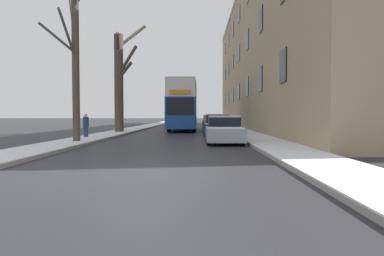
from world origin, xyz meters
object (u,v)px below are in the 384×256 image
bare_tree_left_0 (75,57)px  bare_tree_left_1 (120,80)px  parked_car_3 (212,123)px  parked_car_1 (217,126)px  parked_car_0 (224,130)px  parked_car_4 (210,122)px  pedestrian_left_sidewalk (86,125)px  parked_car_2 (214,125)px  double_decker_bus (183,104)px  oncoming_van (179,116)px

bare_tree_left_0 → bare_tree_left_1: bearing=90.6°
bare_tree_left_0 → parked_car_3: bearing=67.1°
bare_tree_left_1 → parked_car_1: size_ratio=1.98×
parked_car_1 → parked_car_3: (-0.00, 10.76, -0.04)m
parked_car_0 → parked_car_4: parked_car_4 is taller
parked_car_1 → pedestrian_left_sidewalk: pedestrian_left_sidewalk is taller
bare_tree_left_0 → parked_car_2: bare_tree_left_0 is taller
parked_car_0 → double_decker_bus: bearing=100.8°
oncoming_van → pedestrian_left_sidewalk: 30.36m
double_decker_bus → parked_car_0: double_decker_bus is taller
double_decker_bus → bare_tree_left_1: bearing=-131.0°
parked_car_4 → pedestrian_left_sidewalk: bearing=-112.0°
parked_car_4 → parked_car_2: bearing=-90.0°
double_decker_bus → parked_car_1: size_ratio=2.35×
bare_tree_left_1 → parked_car_2: 8.83m
pedestrian_left_sidewalk → parked_car_3: bearing=-86.3°
double_decker_bus → bare_tree_left_0: bearing=-106.8°
parked_car_2 → double_decker_bus: bearing=132.9°
oncoming_van → parked_car_0: bearing=-82.5°
bare_tree_left_1 → double_decker_bus: 7.53m
parked_car_1 → parked_car_4: size_ratio=1.09×
parked_car_2 → pedestrian_left_sidewalk: 12.36m
bare_tree_left_1 → parked_car_0: bearing=-50.5°
parked_car_2 → oncoming_van: (-4.27, 20.81, 0.70)m
parked_car_1 → oncoming_van: 26.69m
bare_tree_left_0 → parked_car_4: bearing=72.2°
parked_car_2 → parked_car_3: 5.23m
double_decker_bus → parked_car_2: bearing=-47.1°
bare_tree_left_0 → parked_car_1: size_ratio=2.17×
double_decker_bus → parked_car_3: double_decker_bus is taller
parked_car_2 → parked_car_1: bearing=-90.0°
parked_car_2 → parked_car_4: parked_car_4 is taller
parked_car_1 → parked_car_4: parked_car_1 is taller
parked_car_0 → oncoming_van: size_ratio=0.92×
parked_car_1 → parked_car_4: (-0.00, 16.41, -0.02)m
parked_car_0 → parked_car_3: size_ratio=0.98×
bare_tree_left_1 → parked_car_3: bearing=45.4°
double_decker_bus → parked_car_0: size_ratio=2.41×
pedestrian_left_sidewalk → parked_car_4: bearing=-79.0°
parked_car_3 → parked_car_4: size_ratio=1.08×
parked_car_0 → parked_car_2: bearing=90.0°
bare_tree_left_1 → parked_car_1: bearing=-21.6°
parked_car_0 → parked_car_2: (0.00, 11.77, -0.06)m
bare_tree_left_0 → parked_car_2: bearing=59.2°
parked_car_1 → double_decker_bus: bearing=108.2°
parked_car_0 → parked_car_2: 11.77m
bare_tree_left_0 → oncoming_van: bare_tree_left_0 is taller
bare_tree_left_1 → parked_car_0: bare_tree_left_1 is taller
parked_car_2 → parked_car_3: size_ratio=0.91×
double_decker_bus → parked_car_2: 4.58m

